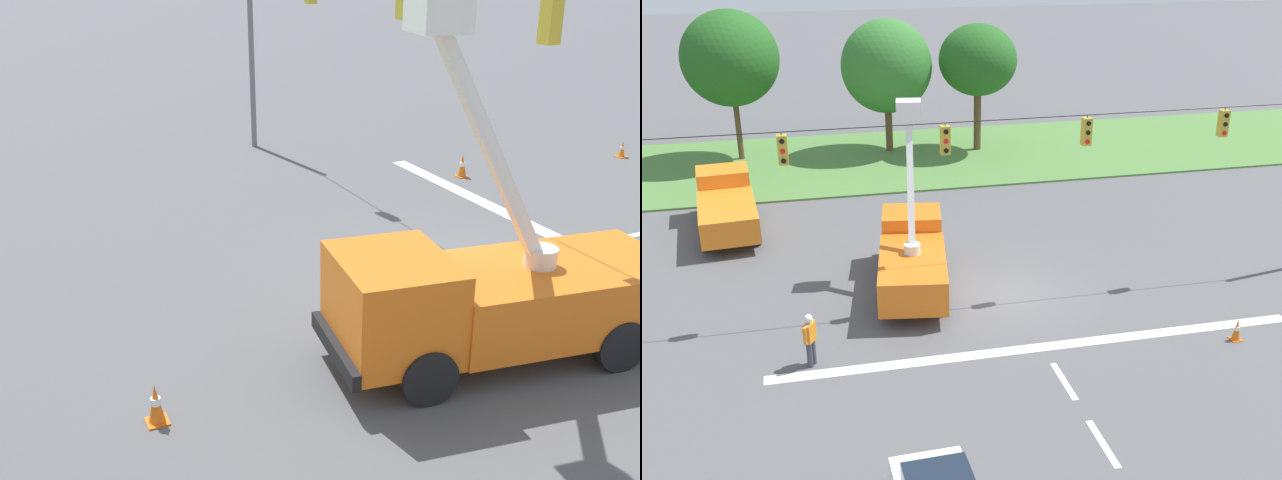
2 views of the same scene
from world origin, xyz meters
The scene contains 7 objects.
ground_plane centered at (0.00, 0.00, 0.00)m, with size 200.00×200.00×0.00m, color #565659.
lane_markings centered at (0.00, -5.32, 0.00)m, with size 17.60×15.25×0.01m.
signal_gantry centered at (0.03, 0.00, 4.58)m, with size 26.20×0.33×7.20m.
utility_truck_bucket_lift centered at (-3.37, 1.53, 1.34)m, with size 3.35×6.87×6.77m.
traffic_cone_foreground_left centered at (5.87, -11.42, 0.28)m, with size 0.36×0.36×0.59m.
traffic_cone_foreground_right centered at (6.35, -4.79, 0.38)m, with size 0.36×0.36×0.76m.
traffic_cone_mid_right centered at (-2.78, 7.66, 0.35)m, with size 0.36×0.36×0.71m.
Camera 1 is at (-13.10, 9.64, 7.28)m, focal length 42.00 mm.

